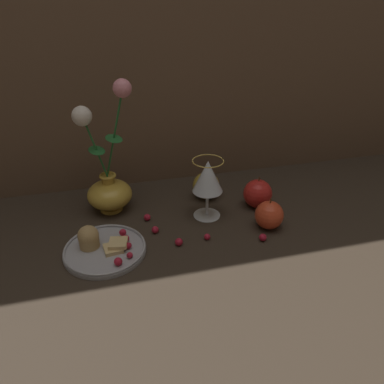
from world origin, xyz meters
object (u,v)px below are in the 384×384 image
at_px(plate_with_pastries, 102,247).
at_px(apple_at_table_edge, 258,194).
at_px(vase, 108,181).
at_px(apple_near_glass, 206,186).
at_px(wine_glass, 208,178).
at_px(apple_beside_vase, 269,215).

bearing_deg(plate_with_pastries, apple_at_table_edge, 13.46).
height_order(vase, plate_with_pastries, vase).
height_order(vase, apple_near_glass, vase).
xyz_separation_m(plate_with_pastries, apple_at_table_edge, (0.44, 0.10, 0.03)).
relative_size(plate_with_pastries, apple_at_table_edge, 2.09).
height_order(plate_with_pastries, apple_near_glass, apple_near_glass).
bearing_deg(vase, wine_glass, -20.90).
height_order(vase, apple_at_table_edge, vase).
xyz_separation_m(vase, apple_beside_vase, (0.39, -0.19, -0.05)).
bearing_deg(apple_at_table_edge, apple_near_glass, 147.01).
xyz_separation_m(vase, wine_glass, (0.25, -0.10, 0.02)).
bearing_deg(apple_near_glass, vase, 179.89).
xyz_separation_m(plate_with_pastries, apple_near_glass, (0.31, 0.19, 0.02)).
xyz_separation_m(wine_glass, apple_beside_vase, (0.14, -0.09, -0.08)).
distance_m(apple_beside_vase, apple_near_glass, 0.22).
bearing_deg(apple_beside_vase, plate_with_pastries, 179.86).
distance_m(vase, wine_glass, 0.27).
bearing_deg(apple_at_table_edge, plate_with_pastries, -166.54).
height_order(apple_beside_vase, apple_near_glass, apple_near_glass).
distance_m(apple_near_glass, apple_at_table_edge, 0.15).
distance_m(vase, apple_beside_vase, 0.44).
bearing_deg(vase, apple_at_table_edge, -11.65).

